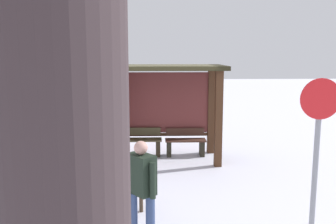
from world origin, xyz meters
name	(u,v)px	position (x,y,z in m)	size (l,w,h in m)	color
ground_plane	(164,159)	(0.00, 0.00, 0.00)	(60.00, 60.00, 0.00)	silver
bus_shelter	(160,91)	(-0.09, 0.18, 1.81)	(3.13, 1.71, 2.50)	#452917
bench_left_inside	(141,143)	(-0.61, 0.35, 0.35)	(1.11, 0.38, 0.76)	#473F28
bench_center_inside	(185,144)	(0.61, 0.35, 0.34)	(1.11, 0.39, 0.74)	#43281E
person_walking	(141,183)	(-0.43, -4.24, 0.90)	(0.48, 0.54, 1.54)	black
dog	(131,189)	(-0.65, -3.31, 0.46)	(0.76, 0.92, 0.66)	#453529
street_sign	(316,167)	(1.53, -5.64, 1.58)	(0.44, 0.06, 2.55)	gray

